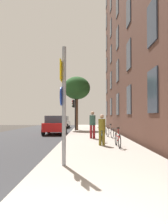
{
  "coord_description": "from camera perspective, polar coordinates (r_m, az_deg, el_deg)",
  "views": [
    {
      "loc": [
        0.44,
        -2.2,
        1.57
      ],
      "look_at": [
        0.35,
        10.41,
        1.84
      ],
      "focal_mm": 33.2,
      "sensor_mm": 36.0,
      "label": 1
    }
  ],
  "objects": [
    {
      "name": "bicycle_1",
      "position": [
        12.01,
        4.84,
        -6.49
      ],
      "size": [
        0.42,
        1.63,
        0.89
      ],
      "color": "black",
      "rests_on": "sidewalk"
    },
    {
      "name": "bicycle_2",
      "position": [
        14.41,
        7.15,
        -5.52
      ],
      "size": [
        0.47,
        1.7,
        0.94
      ],
      "color": "black",
      "rests_on": "sidewalk"
    },
    {
      "name": "car_0",
      "position": [
        18.33,
        -7.97,
        -3.5
      ],
      "size": [
        1.91,
        4.07,
        1.62
      ],
      "color": "red",
      "rests_on": "road_asphalt"
    },
    {
      "name": "ground_plane",
      "position": [
        17.51,
        -8.97,
        -6.36
      ],
      "size": [
        41.8,
        41.8,
        0.0
      ],
      "primitive_type": "plane",
      "color": "#332D28"
    },
    {
      "name": "tree_near",
      "position": [
        22.51,
        -1.99,
        6.53
      ],
      "size": [
        2.87,
        2.87,
        5.75
      ],
      "color": "brown",
      "rests_on": "sidewalk"
    },
    {
      "name": "road_asphalt",
      "position": [
        17.97,
        -15.63,
        -6.18
      ],
      "size": [
        7.0,
        38.0,
        0.01
      ],
      "primitive_type": "cube",
      "color": "#2D2D30",
      "rests_on": "ground"
    },
    {
      "name": "building_facade",
      "position": [
        18.9,
        11.34,
        24.57
      ],
      "size": [
        0.56,
        27.0,
        19.55
      ],
      "color": "#513328",
      "rests_on": "ground"
    },
    {
      "name": "bicycle_3",
      "position": [
        17.18,
        5.75,
        -4.85
      ],
      "size": [
        0.44,
        1.62,
        0.94
      ],
      "color": "black",
      "rests_on": "sidewalk"
    },
    {
      "name": "sidewalk",
      "position": [
        17.28,
        2.63,
        -6.24
      ],
      "size": [
        4.2,
        38.0,
        0.12
      ],
      "primitive_type": "cube",
      "color": "#9E9389",
      "rests_on": "ground"
    },
    {
      "name": "bicycle_0",
      "position": [
        10.0,
        9.28,
        -7.41
      ],
      "size": [
        0.42,
        1.74,
        0.94
      ],
      "color": "black",
      "rests_on": "sidewalk"
    },
    {
      "name": "traffic_light",
      "position": [
        21.38,
        -2.69,
        0.83
      ],
      "size": [
        0.43,
        0.24,
        3.23
      ],
      "color": "black",
      "rests_on": "sidewalk"
    },
    {
      "name": "bicycle_4",
      "position": [
        19.1,
        4.82,
        -4.42
      ],
      "size": [
        0.42,
        1.71,
        0.98
      ],
      "color": "black",
      "rests_on": "sidewalk"
    },
    {
      "name": "pedestrian_1",
      "position": [
        13.71,
        2.35,
        -3.02
      ],
      "size": [
        0.5,
        0.5,
        1.78
      ],
      "color": "maroon",
      "rests_on": "sidewalk"
    },
    {
      "name": "car_1",
      "position": [
        28.07,
        -6.09,
        -2.71
      ],
      "size": [
        1.95,
        4.52,
        1.62
      ],
      "color": "#B7B7BC",
      "rests_on": "road_asphalt"
    },
    {
      "name": "sign_post",
      "position": [
        6.19,
        -5.74,
        3.52
      ],
      "size": [
        0.16,
        0.6,
        3.53
      ],
      "color": "gray",
      "rests_on": "sidewalk"
    },
    {
      "name": "pedestrian_0",
      "position": [
        10.43,
        4.94,
        -4.31
      ],
      "size": [
        0.49,
        0.49,
        1.55
      ],
      "color": "olive",
      "rests_on": "sidewalk"
    }
  ]
}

